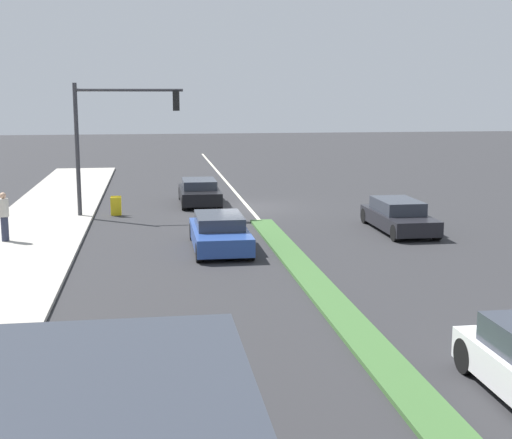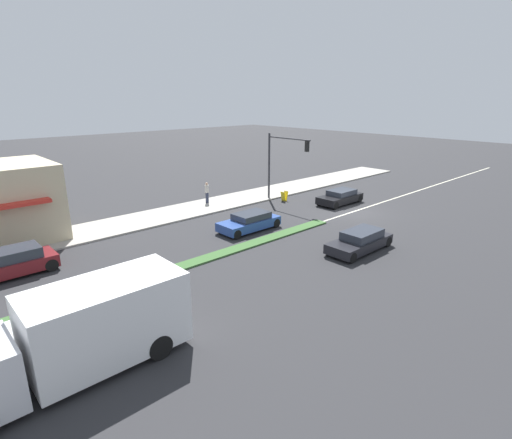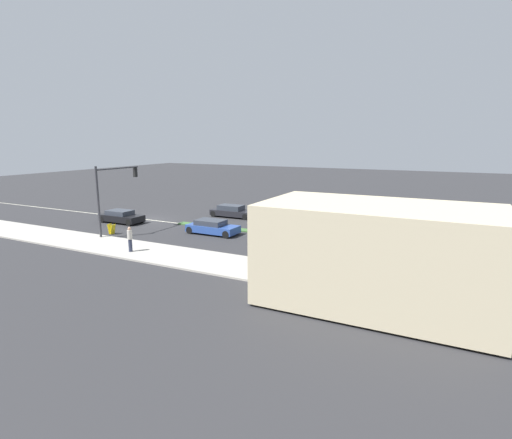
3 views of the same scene
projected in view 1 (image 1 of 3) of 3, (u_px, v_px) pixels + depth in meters
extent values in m
plane|color=#2B2B2D|center=(355.00, 331.00, 16.06)|extent=(160.00, 160.00, 0.00)
cube|color=beige|center=(248.00, 207.00, 33.59)|extent=(0.16, 60.00, 0.01)
cylinder|color=#333338|center=(77.00, 150.00, 30.12)|extent=(0.18, 0.18, 5.60)
cylinder|color=#333338|center=(129.00, 90.00, 30.00)|extent=(4.50, 0.12, 0.12)
cube|color=black|center=(176.00, 101.00, 30.36)|extent=(0.28, 0.24, 0.84)
sphere|color=red|center=(176.00, 94.00, 30.44)|extent=(0.18, 0.18, 0.18)
sphere|color=gold|center=(176.00, 101.00, 30.49)|extent=(0.18, 0.18, 0.18)
sphere|color=green|center=(176.00, 107.00, 30.53)|extent=(0.18, 0.18, 0.18)
cylinder|color=#282D42|center=(5.00, 229.00, 25.19)|extent=(0.26, 0.26, 0.88)
cylinder|color=#B7B2A8|center=(4.00, 208.00, 25.05)|extent=(0.34, 0.34, 0.64)
sphere|color=tan|center=(3.00, 196.00, 24.98)|extent=(0.22, 0.22, 0.22)
cube|color=yellow|center=(116.00, 205.00, 31.32)|extent=(0.45, 0.21, 0.84)
cube|color=yellow|center=(116.00, 207.00, 31.00)|extent=(0.45, 0.21, 0.84)
cube|color=maroon|center=(122.00, 411.00, 10.88)|extent=(1.86, 3.88, 0.65)
cube|color=#2D333D|center=(121.00, 369.00, 10.96)|extent=(1.58, 2.13, 0.54)
cylinder|color=black|center=(173.00, 380.00, 12.49)|extent=(0.22, 0.66, 0.66)
cylinder|color=black|center=(77.00, 386.00, 12.26)|extent=(0.22, 0.66, 0.66)
cube|color=black|center=(199.00, 195.00, 34.36)|extent=(1.85, 4.21, 0.59)
cube|color=#2D333D|center=(199.00, 184.00, 34.48)|extent=(1.57, 2.31, 0.42)
cylinder|color=black|center=(220.00, 203.00, 32.86)|extent=(0.22, 0.62, 0.62)
cylinder|color=black|center=(184.00, 203.00, 32.62)|extent=(0.22, 0.62, 0.62)
cylinder|color=black|center=(213.00, 193.00, 36.16)|extent=(0.22, 0.62, 0.62)
cylinder|color=black|center=(181.00, 193.00, 35.93)|extent=(0.22, 0.62, 0.62)
cube|color=black|center=(399.00, 220.00, 27.63)|extent=(1.76, 4.50, 0.55)
cube|color=#2D333D|center=(397.00, 206.00, 27.76)|extent=(1.49, 2.48, 0.49)
cylinder|color=black|center=(437.00, 232.00, 25.96)|extent=(0.22, 0.62, 0.62)
cylinder|color=black|center=(396.00, 233.00, 25.74)|extent=(0.22, 0.62, 0.62)
cylinder|color=black|center=(402.00, 215.00, 29.57)|extent=(0.22, 0.62, 0.62)
cylinder|color=black|center=(365.00, 216.00, 29.35)|extent=(0.22, 0.62, 0.62)
cube|color=#284793|center=(220.00, 236.00, 24.40)|extent=(1.84, 4.34, 0.58)
cube|color=#2D333D|center=(219.00, 221.00, 24.52)|extent=(1.57, 2.39, 0.43)
cylinder|color=black|center=(251.00, 251.00, 22.82)|extent=(0.22, 0.62, 0.62)
cylinder|color=black|center=(199.00, 253.00, 22.58)|extent=(0.22, 0.62, 0.62)
cylinder|color=black|center=(237.00, 230.00, 26.26)|extent=(0.22, 0.62, 0.62)
cylinder|color=black|center=(193.00, 231.00, 26.03)|extent=(0.22, 0.62, 0.62)
cylinder|color=black|center=(466.00, 356.00, 13.62)|extent=(0.22, 0.68, 0.68)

